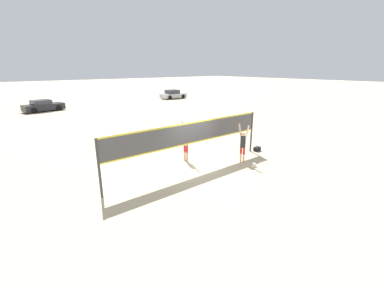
{
  "coord_description": "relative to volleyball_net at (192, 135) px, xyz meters",
  "views": [
    {
      "loc": [
        -7.42,
        -9.15,
        4.84
      ],
      "look_at": [
        0.0,
        0.0,
        1.3
      ],
      "focal_mm": 24.0,
      "sensor_mm": 36.0,
      "label": 1
    }
  ],
  "objects": [
    {
      "name": "gear_bag",
      "position": [
        4.87,
        -0.22,
        -1.61
      ],
      "size": [
        0.4,
        0.27,
        0.25
      ],
      "color": "black",
      "rests_on": "ground_plane"
    },
    {
      "name": "volleyball",
      "position": [
        2.67,
        -1.73,
        -1.63
      ],
      "size": [
        0.21,
        0.21,
        0.21
      ],
      "color": "white",
      "rests_on": "ground_plane"
    },
    {
      "name": "parked_car_far",
      "position": [
        -2.21,
        24.24,
        -1.14
      ],
      "size": [
        4.4,
        2.42,
        1.3
      ],
      "rotation": [
        0.0,
        0.0,
        0.17
      ],
      "color": "#232328",
      "rests_on": "ground_plane"
    },
    {
      "name": "player_spiker",
      "position": [
        2.7,
        -0.88,
        -0.67
      ],
      "size": [
        0.28,
        0.69,
        2.02
      ],
      "rotation": [
        0.0,
        0.0,
        1.57
      ],
      "color": "beige",
      "rests_on": "ground_plane"
    },
    {
      "name": "player_blocker",
      "position": [
        0.5,
        1.14,
        -0.6
      ],
      "size": [
        0.28,
        0.71,
        2.14
      ],
      "rotation": [
        0.0,
        0.0,
        -1.57
      ],
      "color": "tan",
      "rests_on": "ground_plane"
    },
    {
      "name": "parked_car_mid",
      "position": [
        16.41,
        25.04,
        -1.11
      ],
      "size": [
        4.14,
        2.02,
        1.39
      ],
      "rotation": [
        0.0,
        0.0,
        -0.01
      ],
      "color": "#B7B7BC",
      "rests_on": "ground_plane"
    },
    {
      "name": "volleyball_net",
      "position": [
        0.0,
        0.0,
        0.0
      ],
      "size": [
        9.1,
        0.1,
        2.37
      ],
      "color": "#38383D",
      "rests_on": "ground_plane"
    },
    {
      "name": "ground_plane",
      "position": [
        0.0,
        0.0,
        -1.73
      ],
      "size": [
        200.0,
        200.0,
        0.0
      ],
      "primitive_type": "plane",
      "color": "beige"
    }
  ]
}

